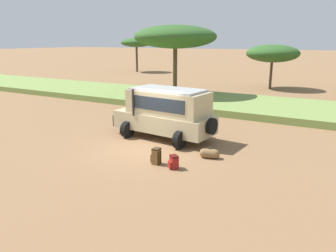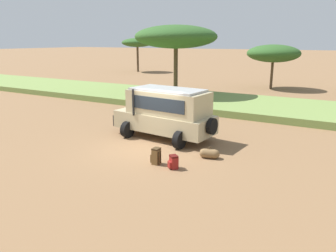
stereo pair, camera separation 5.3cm
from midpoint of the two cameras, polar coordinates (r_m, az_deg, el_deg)
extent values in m
plane|color=olive|center=(14.53, -3.78, -3.95)|extent=(320.00, 320.00, 0.00)
cube|color=olive|center=(24.01, 10.66, 3.86)|extent=(120.00, 7.00, 0.44)
cube|color=tan|center=(15.88, -0.58, 0.79)|extent=(5.05, 2.34, 0.84)
cube|color=tan|center=(15.53, 0.16, 4.14)|extent=(3.97, 2.13, 1.10)
cube|color=#232D38|center=(16.44, -4.22, 4.52)|extent=(0.20, 1.56, 0.77)
cube|color=#232D38|center=(14.80, -1.83, 3.80)|extent=(2.93, 0.31, 0.60)
cube|color=#232D38|center=(16.26, 1.98, 4.79)|extent=(2.93, 0.31, 0.60)
cube|color=#B7B7B7|center=(15.46, 0.01, 6.35)|extent=(3.57, 2.02, 0.10)
cube|color=black|center=(17.50, -7.45, 1.41)|extent=(0.31, 1.62, 0.56)
cylinder|color=black|center=(15.60, -5.97, 4.11)|extent=(0.10, 0.10, 1.25)
cylinder|color=black|center=(16.18, -6.96, -0.59)|extent=(0.35, 0.82, 0.80)
cylinder|color=black|center=(17.62, -2.77, 0.77)|extent=(0.35, 0.82, 0.80)
cylinder|color=black|center=(14.40, 2.11, -2.43)|extent=(0.35, 0.82, 0.80)
cylinder|color=black|center=(16.00, 5.88, -0.73)|extent=(0.35, 0.82, 0.80)
cylinder|color=black|center=(14.54, 7.76, -0.05)|extent=(0.29, 0.75, 0.74)
cube|color=maroon|center=(12.26, 1.12, -6.41)|extent=(0.42, 0.41, 0.45)
cube|color=maroon|center=(12.23, 0.40, -6.75)|extent=(0.24, 0.23, 0.25)
cube|color=#4D100E|center=(12.17, 1.13, -5.29)|extent=(0.41, 0.41, 0.07)
cylinder|color=#4D100E|center=(12.24, 1.88, -6.45)|extent=(0.04, 0.04, 0.38)
cylinder|color=#4D100E|center=(12.38, 1.63, -6.21)|extent=(0.04, 0.04, 0.38)
cube|color=brown|center=(12.67, -1.93, -5.38)|extent=(0.25, 0.34, 0.58)
cube|color=brown|center=(12.78, -2.56, -5.56)|extent=(0.09, 0.26, 0.32)
cube|color=#3A2A16|center=(12.57, -1.94, -4.01)|extent=(0.27, 0.33, 0.07)
cylinder|color=#3A2A16|center=(12.54, -1.53, -5.59)|extent=(0.04, 0.04, 0.49)
cylinder|color=#3A2A16|center=(12.67, -1.19, -5.38)|extent=(0.04, 0.04, 0.49)
cylinder|color=brown|center=(13.42, 7.35, -4.79)|extent=(0.53, 0.48, 0.38)
sphere|color=brown|center=(13.39, 8.32, -4.86)|extent=(0.37, 0.37, 0.37)
sphere|color=brown|center=(13.45, 6.39, -4.71)|extent=(0.37, 0.37, 0.37)
torus|color=#493721|center=(13.35, 7.38, -3.94)|extent=(0.17, 0.06, 0.16)
cylinder|color=brown|center=(50.27, -5.26, 11.52)|extent=(0.31, 0.31, 3.73)
ellipsoid|color=#2D5623|center=(50.20, -5.33, 14.27)|extent=(4.78, 4.39, 1.30)
cylinder|color=brown|center=(27.12, 1.40, 9.27)|extent=(0.34, 0.34, 4.12)
ellipsoid|color=#2D5623|center=(27.00, 1.44, 15.28)|extent=(6.61, 6.49, 1.84)
cylinder|color=brown|center=(33.90, 17.65, 8.47)|extent=(0.25, 0.25, 2.68)
ellipsoid|color=#2D5623|center=(33.76, 17.92, 11.94)|extent=(5.06, 4.49, 1.69)
camera|label=1|loc=(0.03, -89.89, 0.03)|focal=35.00mm
camera|label=2|loc=(0.03, 90.11, -0.03)|focal=35.00mm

